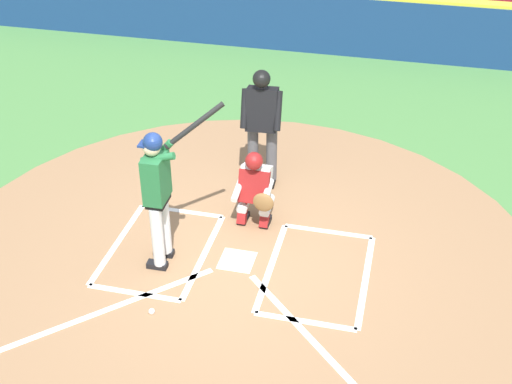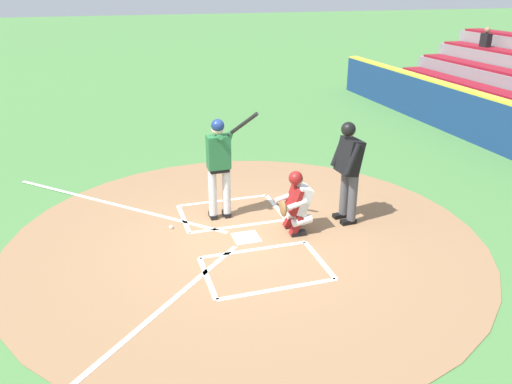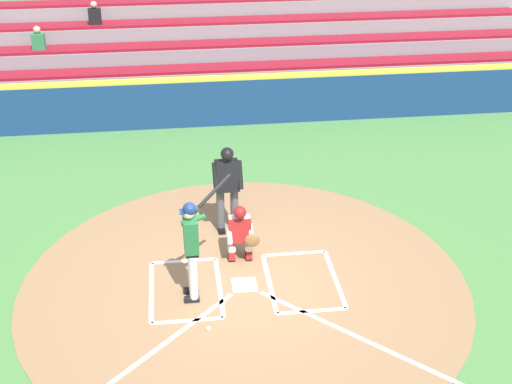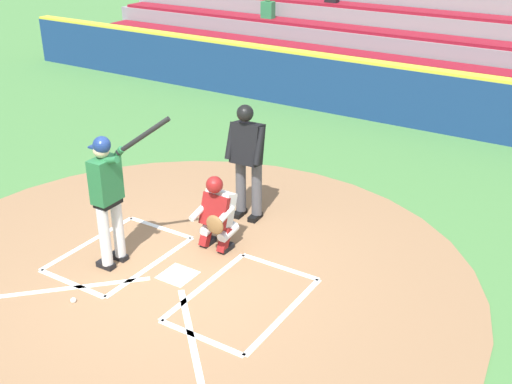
{
  "view_description": "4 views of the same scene",
  "coord_description": "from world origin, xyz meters",
  "px_view_note": "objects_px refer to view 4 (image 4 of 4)",
  "views": [
    {
      "loc": [
        -1.86,
        6.68,
        5.56
      ],
      "look_at": [
        -0.19,
        -0.26,
        0.93
      ],
      "focal_mm": 48.15,
      "sensor_mm": 36.0,
      "label": 1
    },
    {
      "loc": [
        -7.46,
        2.1,
        4.09
      ],
      "look_at": [
        -0.58,
        0.0,
        1.09
      ],
      "focal_mm": 35.88,
      "sensor_mm": 36.0,
      "label": 2
    },
    {
      "loc": [
        1.1,
        10.56,
        7.57
      ],
      "look_at": [
        -0.37,
        -1.28,
        1.19
      ],
      "focal_mm": 50.83,
      "sensor_mm": 36.0,
      "label": 3
    },
    {
      "loc": [
        -4.7,
        5.51,
        4.63
      ],
      "look_at": [
        -0.44,
        -1.27,
        0.84
      ],
      "focal_mm": 44.43,
      "sensor_mm": 36.0,
      "label": 4
    }
  ],
  "objects_px": {
    "batter": "(108,192)",
    "baseball": "(73,300)",
    "catcher": "(217,212)",
    "plate_umpire": "(247,154)"
  },
  "relations": [
    {
      "from": "batter",
      "to": "catcher",
      "type": "height_order",
      "value": "batter"
    },
    {
      "from": "plate_umpire",
      "to": "baseball",
      "type": "height_order",
      "value": "plate_umpire"
    },
    {
      "from": "batter",
      "to": "plate_umpire",
      "type": "height_order",
      "value": "batter"
    },
    {
      "from": "baseball",
      "to": "catcher",
      "type": "bearing_deg",
      "value": -109.99
    },
    {
      "from": "batter",
      "to": "baseball",
      "type": "distance_m",
      "value": 1.44
    },
    {
      "from": "batter",
      "to": "baseball",
      "type": "xyz_separation_m",
      "value": [
        -0.18,
        0.95,
        -1.06
      ]
    },
    {
      "from": "plate_umpire",
      "to": "baseball",
      "type": "bearing_deg",
      "value": 78.97
    },
    {
      "from": "batter",
      "to": "catcher",
      "type": "relative_size",
      "value": 1.88
    },
    {
      "from": "batter",
      "to": "catcher",
      "type": "bearing_deg",
      "value": -130.14
    },
    {
      "from": "catcher",
      "to": "baseball",
      "type": "height_order",
      "value": "catcher"
    }
  ]
}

